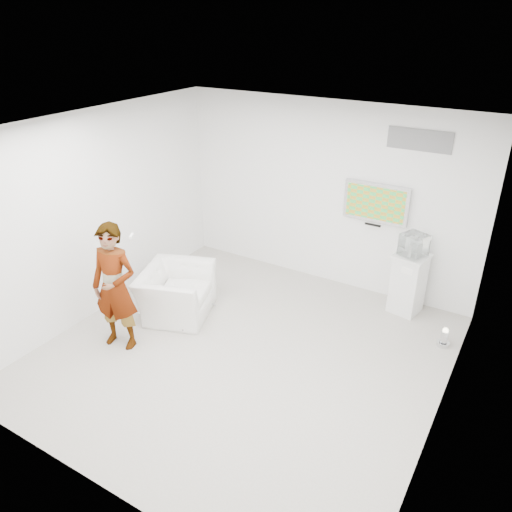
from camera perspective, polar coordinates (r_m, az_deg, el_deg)
name	(u,v)px	position (r m, az deg, el deg)	size (l,w,h in m)	color
room	(243,253)	(6.09, -1.55, 0.29)	(5.01, 5.01, 3.00)	#B2ADA3
tv	(376,203)	(7.82, 13.57, 5.96)	(1.00, 0.08, 0.60)	#B9B9BE
logo_decal	(420,140)	(7.45, 18.19, 12.47)	(0.90, 0.02, 0.30)	slate
person	(115,287)	(6.83, -15.83, -3.47)	(0.65, 0.43, 1.79)	silver
armchair	(176,292)	(7.61, -9.13, -4.11)	(1.11, 0.97, 0.72)	silver
pedestal	(408,283)	(7.86, 16.98, -3.02)	(0.46, 0.46, 0.95)	silver
floor_uplight	(444,337)	(7.40, 20.71, -8.69)	(0.17, 0.17, 0.27)	silver
vitrine	(414,245)	(7.58, 17.60, 1.21)	(0.33, 0.33, 0.33)	silver
console	(413,249)	(7.60, 17.54, 0.77)	(0.05, 0.15, 0.20)	silver
wii_remote	(132,236)	(6.50, -14.04, 2.24)	(0.03, 0.13, 0.03)	silver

